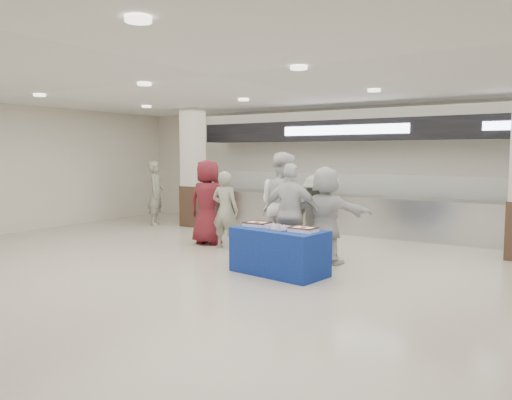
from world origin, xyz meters
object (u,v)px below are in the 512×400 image
Objects in this scene: display_table at (279,251)px; soldier_a at (225,210)px; sheet_cake_right at (303,229)px; sheet_cake_left at (257,224)px; soldier_b at (316,217)px; chef_short at (291,213)px; civilian_white at (326,215)px; chef_tall at (282,204)px; cupcake_tray at (278,227)px; soldier_bg at (156,193)px; civilian_maroon at (208,202)px.

display_table is 0.96× the size of soldier_a.
sheet_cake_left is at bearing 173.60° from sheet_cake_right.
soldier_b is (-0.52, 1.50, -0.01)m from sheet_cake_right.
soldier_b reaches higher than sheet_cake_left.
civilian_white is (0.56, 0.27, -0.02)m from chef_short.
soldier_b is (0.68, 0.11, -0.22)m from chef_tall.
display_table is 0.41m from cupcake_tray.
soldier_b is at bearing -133.36° from soldier_bg.
civilian_white reaches higher than sheet_cake_right.
soldier_bg is at bearing -6.97° from chef_tall.
sheet_cake_left is at bearing -147.35° from soldier_bg.
soldier_bg is (-5.75, 3.05, 0.10)m from cupcake_tray.
soldier_a reaches higher than cupcake_tray.
cupcake_tray is 0.26× the size of civilian_maroon.
chef_short is 5.89m from soldier_bg.
chef_tall reaches higher than display_table.
sheet_cake_right is at bearing 86.85° from civilian_white.
soldier_bg is at bearing 160.20° from display_table.
chef_short reaches higher than cupcake_tray.
soldier_a reaches higher than display_table.
sheet_cake_left is 1.33m from chef_tall.
sheet_cake_right is 0.46m from cupcake_tray.
soldier_a is (-2.07, 1.29, 0.44)m from display_table.
civilian_maroon is at bearing 154.23° from sheet_cake_right.
soldier_bg is (-5.68, 1.55, 0.10)m from soldier_b.
chef_short reaches higher than display_table.
soldier_b is at bearing 92.51° from cupcake_tray.
soldier_b reaches higher than cupcake_tray.
sheet_cake_left is 0.23× the size of chef_short.
cupcake_tray is (0.00, -0.03, 0.41)m from display_table.
soldier_a is 1.03× the size of soldier_b.
chef_short reaches higher than soldier_b.
chef_short is at bearing 145.40° from chef_tall.
soldier_b is at bearing -125.51° from chef_short.
cupcake_tray is 0.95m from chef_short.
soldier_bg is (-5.26, 2.94, 0.09)m from sheet_cake_left.
civilian_maroon is 1.05× the size of civilian_white.
sheet_cake_right is 1.18m from civilian_white.
chef_short is (-0.27, 0.87, 0.53)m from display_table.
chef_tall is (1.94, -0.12, 0.08)m from civilian_maroon.
soldier_a is at bearing 14.73° from chef_tall.
soldier_b is at bearing 73.07° from sheet_cake_left.
cupcake_tray is 0.27× the size of civilian_white.
sheet_cake_left is 1.46m from soldier_b.
cupcake_tray is at bearing 112.80° from soldier_b.
civilian_white is at bearing -135.41° from soldier_bg.
soldier_bg is at bearing -28.38° from civilian_white.
civilian_white is (0.29, 1.17, 0.10)m from cupcake_tray.
chef_short is 1.15× the size of soldier_b.
cupcake_tray is 0.24× the size of chef_tall.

